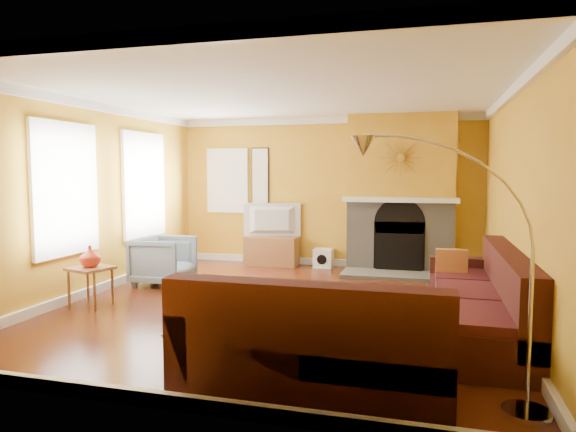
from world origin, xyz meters
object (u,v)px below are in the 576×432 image
(side_table, at_px, (91,287))
(coffee_table, at_px, (265,304))
(arc_lamp, at_px, (450,275))
(media_console, at_px, (272,251))
(armchair, at_px, (164,260))
(sectional_sofa, at_px, (374,294))

(side_table, bearing_deg, coffee_table, -0.32)
(coffee_table, height_order, arc_lamp, arc_lamp)
(coffee_table, xyz_separation_m, media_console, (-0.96, 3.40, 0.08))
(armchair, distance_m, arc_lamp, 5.17)
(media_console, distance_m, arc_lamp, 5.97)
(sectional_sofa, height_order, arc_lamp, arc_lamp)
(side_table, bearing_deg, media_console, 67.82)
(coffee_table, bearing_deg, arc_lamp, -42.04)
(coffee_table, bearing_deg, media_console, 105.79)
(coffee_table, relative_size, media_console, 0.99)
(coffee_table, bearing_deg, side_table, 179.68)
(armchair, relative_size, side_table, 1.59)
(media_console, bearing_deg, side_table, -112.18)
(coffee_table, xyz_separation_m, side_table, (-2.34, 0.01, 0.07))
(coffee_table, distance_m, armchair, 2.52)
(armchair, bearing_deg, sectional_sofa, -118.26)
(arc_lamp, bearing_deg, media_console, 119.47)
(sectional_sofa, xyz_separation_m, side_table, (-3.62, 0.27, -0.19))
(coffee_table, xyz_separation_m, armchair, (-2.08, 1.42, 0.18))
(armchair, distance_m, side_table, 1.43)
(media_console, height_order, arc_lamp, arc_lamp)
(media_console, bearing_deg, sectional_sofa, -58.54)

